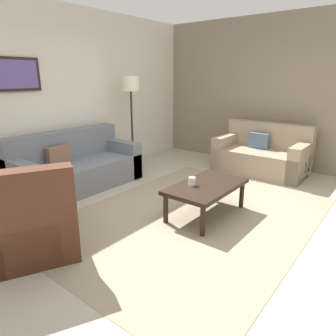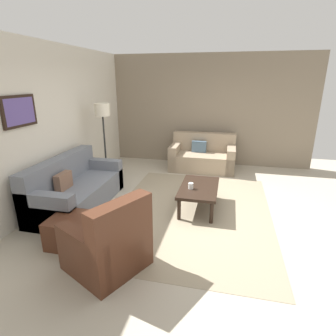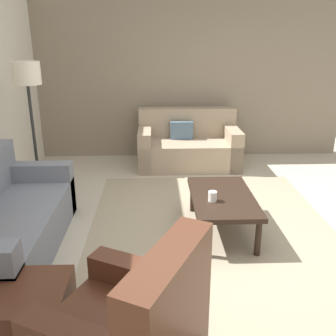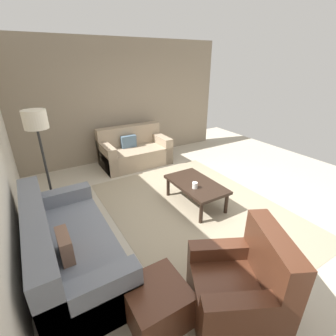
# 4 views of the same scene
# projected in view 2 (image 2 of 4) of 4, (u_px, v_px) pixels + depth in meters

# --- Properties ---
(ground_plane) EXTENTS (8.00, 8.00, 0.00)m
(ground_plane) POSITION_uv_depth(u_px,v_px,m) (192.00, 212.00, 4.67)
(ground_plane) COLOR #B2A893
(rear_partition) EXTENTS (6.00, 0.12, 2.80)m
(rear_partition) POSITION_uv_depth(u_px,v_px,m) (48.00, 125.00, 4.77)
(rear_partition) COLOR silver
(rear_partition) RESTS_ON ground_plane
(stone_feature_panel) EXTENTS (0.12, 5.20, 2.80)m
(stone_feature_panel) POSITION_uv_depth(u_px,v_px,m) (209.00, 111.00, 7.00)
(stone_feature_panel) COLOR gray
(stone_feature_panel) RESTS_ON ground_plane
(area_rug) EXTENTS (3.57, 2.63, 0.01)m
(area_rug) POSITION_uv_depth(u_px,v_px,m) (192.00, 211.00, 4.66)
(area_rug) COLOR gray
(area_rug) RESTS_ON ground_plane
(couch_main) EXTENTS (1.98, 0.89, 0.88)m
(couch_main) POSITION_uv_depth(u_px,v_px,m) (73.00, 190.00, 4.81)
(couch_main) COLOR slate
(couch_main) RESTS_ON ground_plane
(couch_loveseat) EXTENTS (0.91, 1.58, 0.88)m
(couch_loveseat) POSITION_uv_depth(u_px,v_px,m) (203.00, 157.00, 6.85)
(couch_loveseat) COLOR gray
(couch_loveseat) RESTS_ON ground_plane
(armchair_leather) EXTENTS (1.07, 1.07, 0.95)m
(armchair_leather) POSITION_uv_depth(u_px,v_px,m) (110.00, 246.00, 3.17)
(armchair_leather) COLOR #4C2819
(armchair_leather) RESTS_ON ground_plane
(ottoman) EXTENTS (0.56, 0.56, 0.40)m
(ottoman) POSITION_uv_depth(u_px,v_px,m) (72.00, 230.00, 3.71)
(ottoman) COLOR #4C2819
(ottoman) RESTS_ON ground_plane
(coffee_table) EXTENTS (1.10, 0.64, 0.41)m
(coffee_table) POSITION_uv_depth(u_px,v_px,m) (199.00, 189.00, 4.69)
(coffee_table) COLOR black
(coffee_table) RESTS_ON ground_plane
(cup) EXTENTS (0.09, 0.09, 0.10)m
(cup) POSITION_uv_depth(u_px,v_px,m) (191.00, 186.00, 4.56)
(cup) COLOR white
(cup) RESTS_ON coffee_table
(lamp_standing) EXTENTS (0.32, 0.32, 1.71)m
(lamp_standing) POSITION_uv_depth(u_px,v_px,m) (103.00, 118.00, 5.64)
(lamp_standing) COLOR black
(lamp_standing) RESTS_ON ground_plane
(framed_artwork) EXTENTS (0.66, 0.04, 0.46)m
(framed_artwork) POSITION_uv_depth(u_px,v_px,m) (19.00, 111.00, 3.98)
(framed_artwork) COLOR black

